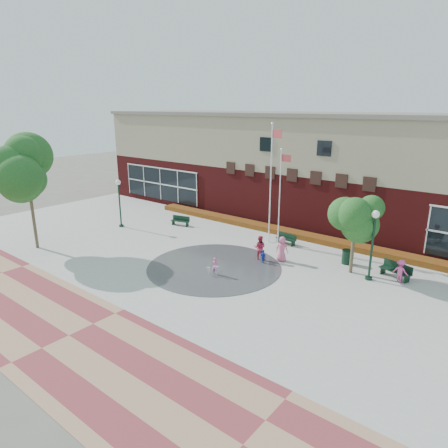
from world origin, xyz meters
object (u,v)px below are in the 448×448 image
Objects in this scene: bench_left at (180,223)px; tree_big_left at (27,169)px; child_splash at (215,266)px; trash_can at (346,257)px; flagpole_left at (271,178)px; flagpole_right at (280,192)px.

bench_left is 12.34m from tree_big_left.
trash_can is at bearing -148.25° from child_splash.
child_splash reaches higher than bench_left.
trash_can is at bearing 9.91° from flagpole_left.
flagpole_right is 7.78m from child_splash.
bench_left is at bearing -157.86° from flagpole_left.
flagpole_left is 7.54m from trash_can.
flagpole_right reaches higher than bench_left.
tree_big_left reaches higher than trash_can.
flagpole_left is 1.25m from flagpole_right.
tree_big_left is at bearing -135.67° from flagpole_right.
tree_big_left is 7.15× the size of child_splash.
flagpole_left is 5.19× the size of bench_left.
flagpole_left is 16.76m from tree_big_left.
child_splash is at bearing -87.68° from flagpole_right.
flagpole_right is 0.89× the size of tree_big_left.
trash_can is 0.12× the size of tree_big_left.
flagpole_left reaches higher than bench_left.
flagpole_left is 9.06× the size of trash_can.
trash_can is 8.53m from child_splash.
bench_left is 10.73m from child_splash.
flagpole_left is 9.44m from bench_left.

